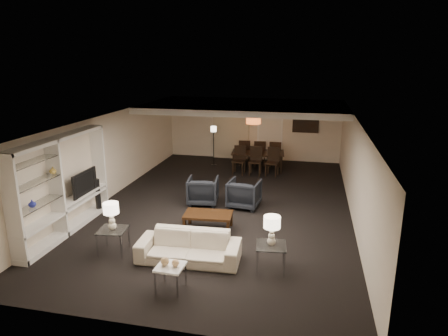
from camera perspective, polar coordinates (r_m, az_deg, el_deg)
floor at (r=11.51m, az=0.00°, el=-5.28°), size 11.00×11.00×0.00m
ceiling at (r=10.87m, az=0.00°, el=7.12°), size 7.00×11.00×0.02m
wall_back at (r=16.41m, az=4.16°, el=5.58°), size 7.00×0.02×2.50m
wall_front at (r=6.21m, az=-11.26°, el=-12.16°), size 7.00×0.02×2.50m
wall_left at (r=12.34m, az=-16.09°, el=1.62°), size 0.02×11.00×2.50m
wall_right at (r=10.94m, az=18.20°, el=-0.31°), size 0.02×11.00×2.50m
ceiling_soffit at (r=14.29m, az=3.06°, el=8.76°), size 7.00×4.00×0.20m
curtains at (r=16.50m, az=1.01°, el=5.50°), size 1.50×0.12×2.40m
door at (r=16.34m, az=6.57°, el=4.76°), size 0.90×0.05×2.10m
painting at (r=16.16m, az=11.59°, el=6.23°), size 0.95×0.04×0.65m
media_unit at (r=10.13m, az=-22.01°, el=-2.38°), size 0.38×3.40×2.35m
pendant_light at (r=14.31m, az=4.23°, el=6.81°), size 0.52×0.52×0.24m
sofa at (r=8.45m, az=-5.06°, el=-11.19°), size 2.15×0.93×0.62m
coffee_table at (r=9.88m, az=-2.26°, el=-7.64°), size 1.21×0.76×0.42m
armchair_left at (r=11.49m, az=-3.02°, el=-3.25°), size 0.95×0.97×0.79m
armchair_right at (r=11.25m, az=2.89°, el=-3.67°), size 0.93×0.95×0.79m
side_table_left at (r=9.08m, az=-15.51°, el=-10.00°), size 0.65×0.65×0.54m
side_table_right at (r=8.16m, az=6.71°, el=-12.56°), size 0.64×0.64×0.54m
table_lamp_left at (r=8.85m, az=-15.77°, el=-6.65°), size 0.34×0.34×0.60m
table_lamp_right at (r=7.91m, az=6.84°, el=-8.90°), size 0.33×0.33×0.60m
marble_table at (r=7.57m, az=-7.61°, el=-15.27°), size 0.50×0.50×0.48m
gold_gourd_a at (r=7.44m, az=-8.45°, el=-13.04°), size 0.16×0.16×0.16m
gold_gourd_b at (r=7.38m, az=-6.95°, el=-13.32°), size 0.14×0.14×0.14m
television at (r=10.70m, az=-19.76°, el=-1.95°), size 1.03×0.14×0.59m
vase_blue at (r=9.31m, az=-25.72°, el=-4.57°), size 0.16×0.16×0.16m
vase_amber at (r=9.77m, az=-23.27°, el=-0.31°), size 0.15×0.15×0.16m
floor_speaker at (r=11.31m, az=-17.58°, el=-3.83°), size 0.14×0.14×0.96m
dining_table at (r=14.95m, az=4.83°, el=0.98°), size 2.01×1.25×0.67m
chair_nl at (r=14.38m, az=2.12°, el=1.10°), size 0.50×0.50×1.00m
chair_nm at (r=14.29m, az=4.49°, el=0.97°), size 0.47×0.47×1.00m
chair_nr at (r=14.22m, az=6.89°, el=0.83°), size 0.52×0.52×1.00m
chair_fl at (r=15.62m, az=2.98°, el=2.28°), size 0.51×0.51×1.00m
chair_fm at (r=15.54m, az=5.17°, el=2.16°), size 0.49×0.49×1.00m
chair_fr at (r=15.48m, az=7.37°, el=2.04°), size 0.47×0.47×1.00m
floor_lamp at (r=15.44m, az=-1.48°, el=3.16°), size 0.26×0.26×1.54m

